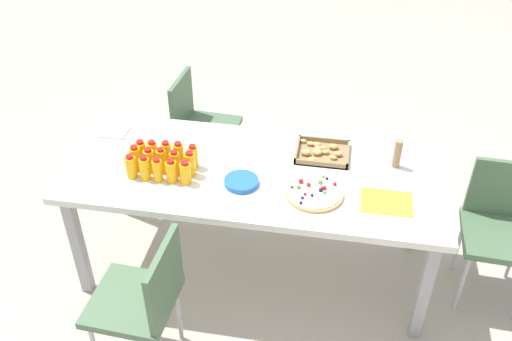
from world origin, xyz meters
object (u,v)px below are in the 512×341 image
snack_tray (321,152)px  cardboard_tube (397,154)px  juice_bottle_13 (179,155)px  juice_bottle_5 (135,158)px  fruit_pizza (314,193)px  juice_bottle_7 (162,161)px  juice_bottle_6 (149,160)px  juice_bottle_1 (145,168)px  napkin_stack (115,132)px  juice_bottle_2 (158,170)px  juice_bottle_11 (153,153)px  juice_bottle_0 (131,167)px  juice_bottle_3 (171,171)px  juice_bottle_12 (166,153)px  plate_stack (241,182)px  party_table (255,180)px  paper_folder (386,202)px  juice_bottle_8 (175,163)px  juice_bottle_9 (190,164)px  juice_bottle_14 (193,157)px  juice_bottle_10 (141,152)px  chair_end (500,222)px  juice_bottle_4 (185,173)px  chair_near_left (145,297)px

snack_tray → cardboard_tube: bearing=-6.3°
juice_bottle_13 → snack_tray: (0.77, 0.24, -0.06)m
juice_bottle_5 → fruit_pizza: (0.98, -0.06, -0.06)m
juice_bottle_7 → juice_bottle_6: bearing=-175.9°
juice_bottle_1 → napkin_stack: juice_bottle_1 is taller
juice_bottle_2 → fruit_pizza: bearing=1.4°
cardboard_tube → juice_bottle_11: bearing=-171.5°
juice_bottle_0 → juice_bottle_11: (0.07, 0.14, 0.00)m
juice_bottle_3 → cardboard_tube: cardboard_tube is taller
juice_bottle_3 → juice_bottle_0: bearing=-179.6°
juice_bottle_3 → juice_bottle_5: juice_bottle_5 is taller
juice_bottle_12 → juice_bottle_6: bearing=-133.9°
juice_bottle_6 → juice_bottle_12: (0.07, 0.08, 0.00)m
juice_bottle_0 → plate_stack: size_ratio=0.76×
juice_bottle_2 → party_table: bearing=20.0°
paper_folder → juice_bottle_0: bearing=-179.3°
juice_bottle_1 → juice_bottle_8: bearing=27.3°
juice_bottle_9 → juice_bottle_12: (-0.16, 0.08, -0.00)m
juice_bottle_1 → paper_folder: 1.28m
juice_bottle_14 → napkin_stack: (-0.56, 0.26, -0.06)m
juice_bottle_10 → juice_bottle_14: size_ratio=0.95×
juice_bottle_2 → snack_tray: bearing=25.2°
party_table → juice_bottle_1: juice_bottle_1 is taller
juice_bottle_2 → paper_folder: juice_bottle_2 is taller
juice_bottle_0 → juice_bottle_2: (0.15, -0.01, 0.00)m
chair_end → fruit_pizza: size_ratio=2.74×
juice_bottle_3 → juice_bottle_12: bearing=116.2°
juice_bottle_6 → juice_bottle_0: bearing=-136.9°
juice_bottle_13 → juice_bottle_4: bearing=-61.8°
juice_bottle_5 → juice_bottle_6: juice_bottle_5 is taller
juice_bottle_3 → snack_tray: size_ratio=0.45×
chair_end → juice_bottle_8: juice_bottle_8 is taller
juice_bottle_6 → napkin_stack: bearing=135.4°
juice_bottle_10 → juice_bottle_12: size_ratio=0.93×
cardboard_tube → fruit_pizza: bearing=-142.1°
juice_bottle_2 → juice_bottle_4: (0.15, 0.01, -0.00)m
paper_folder → juice_bottle_9: bearing=176.9°
juice_bottle_9 → juice_bottle_5: bearing=179.6°
juice_bottle_12 → cardboard_tube: cardboard_tube is taller
paper_folder → chair_near_left: bearing=-151.4°
fruit_pizza → snack_tray: (0.01, 0.37, 0.00)m
juice_bottle_5 → juice_bottle_6: size_ratio=1.04×
juice_bottle_6 → juice_bottle_2: bearing=-47.1°
juice_bottle_9 → juice_bottle_12: size_ratio=1.03×
juice_bottle_1 → juice_bottle_8: same height
juice_bottle_6 → fruit_pizza: bearing=-3.6°
juice_bottle_6 → juice_bottle_7: juice_bottle_7 is taller
juice_bottle_5 → juice_bottle_9: (0.31, -0.00, 0.00)m
party_table → juice_bottle_3: (-0.42, -0.17, 0.13)m
juice_bottle_0 → juice_bottle_12: size_ratio=0.96×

